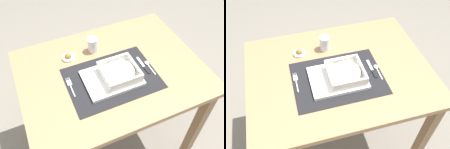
# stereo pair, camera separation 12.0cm
# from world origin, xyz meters

# --- Properties ---
(ground_plane) EXTENTS (6.00, 6.00, 0.00)m
(ground_plane) POSITION_xyz_m (0.00, 0.00, 0.00)
(ground_plane) COLOR gray
(dining_table) EXTENTS (0.97, 0.74, 0.75)m
(dining_table) POSITION_xyz_m (0.00, 0.00, 0.64)
(dining_table) COLOR #A37A51
(dining_table) RESTS_ON ground
(placemat) EXTENTS (0.46, 0.34, 0.00)m
(placemat) POSITION_xyz_m (-0.02, -0.06, 0.75)
(placemat) COLOR black
(placemat) RESTS_ON dining_table
(serving_plate) EXTENTS (0.28, 0.21, 0.02)m
(serving_plate) POSITION_xyz_m (-0.03, -0.06, 0.76)
(serving_plate) COLOR white
(serving_plate) RESTS_ON placemat
(porridge_bowl) EXTENTS (0.18, 0.18, 0.05)m
(porridge_bowl) POSITION_xyz_m (0.01, -0.07, 0.79)
(porridge_bowl) COLOR white
(porridge_bowl) RESTS_ON serving_plate
(fork) EXTENTS (0.02, 0.13, 0.00)m
(fork) POSITION_xyz_m (-0.23, -0.02, 0.75)
(fork) COLOR silver
(fork) RESTS_ON placemat
(spoon) EXTENTS (0.02, 0.11, 0.01)m
(spoon) POSITION_xyz_m (0.19, -0.05, 0.76)
(spoon) COLOR silver
(spoon) RESTS_ON placemat
(butter_knife) EXTENTS (0.01, 0.13, 0.01)m
(butter_knife) POSITION_xyz_m (0.17, -0.05, 0.75)
(butter_knife) COLOR black
(butter_knife) RESTS_ON placemat
(drinking_glass) EXTENTS (0.06, 0.06, 0.08)m
(drinking_glass) POSITION_xyz_m (-0.03, 0.18, 0.79)
(drinking_glass) COLOR white
(drinking_glass) RESTS_ON dining_table
(condiment_saucer) EXTENTS (0.07, 0.07, 0.04)m
(condiment_saucer) POSITION_xyz_m (-0.18, 0.18, 0.76)
(condiment_saucer) COLOR white
(condiment_saucer) RESTS_ON dining_table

